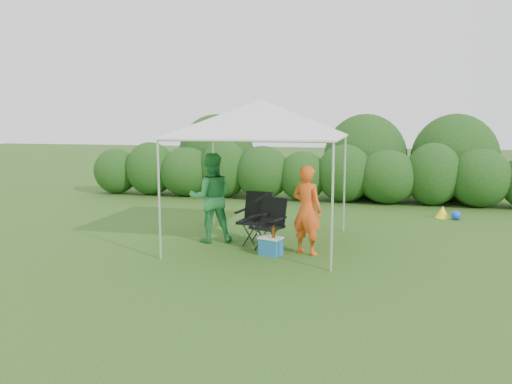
% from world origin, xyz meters
% --- Properties ---
extents(ground, '(70.00, 70.00, 0.00)m').
position_xyz_m(ground, '(0.00, 0.00, 0.00)').
color(ground, '#37611E').
extents(hedge, '(14.00, 1.53, 1.80)m').
position_xyz_m(hedge, '(0.00, 6.00, 0.82)').
color(hedge, '#224E18').
rests_on(hedge, ground).
extents(canopy, '(3.10, 3.10, 2.83)m').
position_xyz_m(canopy, '(0.00, 0.50, 2.46)').
color(canopy, silver).
rests_on(canopy, ground).
extents(chair_right, '(0.72, 0.69, 0.97)m').
position_xyz_m(chair_right, '(0.22, 0.21, 0.55)').
color(chair_right, black).
rests_on(chair_right, ground).
extents(chair_left, '(0.70, 0.65, 1.02)m').
position_xyz_m(chair_left, '(-0.13, 0.51, 0.58)').
color(chair_left, black).
rests_on(chair_left, ground).
extents(man, '(0.71, 0.61, 1.64)m').
position_xyz_m(man, '(0.96, -0.05, 0.82)').
color(man, '#FA551C').
rests_on(man, ground).
extents(woman, '(1.07, 0.97, 1.79)m').
position_xyz_m(woman, '(-1.04, 0.44, 0.90)').
color(woman, green).
rests_on(woman, ground).
extents(cooler, '(0.47, 0.40, 0.33)m').
position_xyz_m(cooler, '(0.34, -0.30, 0.17)').
color(cooler, '#22689D').
rests_on(cooler, ground).
extents(bottle, '(0.06, 0.06, 0.24)m').
position_xyz_m(bottle, '(0.40, -0.34, 0.45)').
color(bottle, '#592D0C').
rests_on(bottle, cooler).
extents(lawn_toy, '(0.59, 0.49, 0.30)m').
position_xyz_m(lawn_toy, '(3.90, 4.06, 0.14)').
color(lawn_toy, '#FEF31A').
rests_on(lawn_toy, ground).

